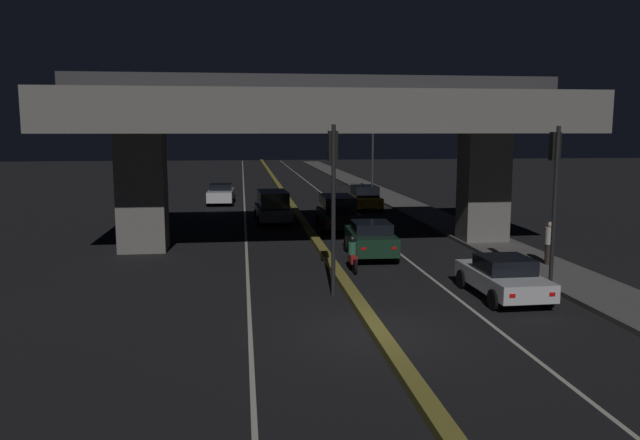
{
  "coord_description": "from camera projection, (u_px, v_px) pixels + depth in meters",
  "views": [
    {
      "loc": [
        -3.53,
        -15.85,
        5.43
      ],
      "look_at": [
        0.42,
        15.64,
        0.86
      ],
      "focal_mm": 35.0,
      "sensor_mm": 36.0,
      "label": 1
    }
  ],
  "objects": [
    {
      "name": "car_grey_lead_oncoming",
      "position": [
        273.0,
        206.0,
        36.85
      ],
      "size": [
        2.17,
        4.52,
        1.9
      ],
      "rotation": [
        0.0,
        0.0,
        -1.53
      ],
      "color": "#515459",
      "rests_on": "ground_plane"
    },
    {
      "name": "car_white_lead",
      "position": [
        503.0,
        277.0,
        20.31
      ],
      "size": [
        1.98,
        4.12,
        1.37
      ],
      "rotation": [
        0.0,
        0.0,
        1.59
      ],
      "color": "silver",
      "rests_on": "ground_plane"
    },
    {
      "name": "ground_plane",
      "position": [
        377.0,
        334.0,
        16.78
      ],
      "size": [
        200.0,
        200.0,
        0.0
      ],
      "primitive_type": "plane",
      "color": "black"
    },
    {
      "name": "street_lamp",
      "position": [
        369.0,
        141.0,
        53.13
      ],
      "size": [
        2.48,
        0.32,
        7.63
      ],
      "color": "#2D2D30",
      "rests_on": "ground_plane"
    },
    {
      "name": "median_divider",
      "position": [
        286.0,
        196.0,
        51.14
      ],
      "size": [
        0.42,
        126.0,
        0.22
      ],
      "primitive_type": "cube",
      "color": "olive",
      "rests_on": "ground_plane"
    },
    {
      "name": "lane_line_right_inner",
      "position": [
        326.0,
        197.0,
        51.57
      ],
      "size": [
        0.12,
        126.0,
        0.0
      ],
      "primitive_type": "cube",
      "color": "beige",
      "rests_on": "ground_plane"
    },
    {
      "name": "traffic_light_right_of_median",
      "position": [
        554.0,
        180.0,
        21.05
      ],
      "size": [
        0.3,
        0.49,
        5.58
      ],
      "color": "black",
      "rests_on": "ground_plane"
    },
    {
      "name": "sidewalk_right",
      "position": [
        405.0,
        205.0,
        45.28
      ],
      "size": [
        2.72,
        126.0,
        0.16
      ],
      "primitive_type": "cube",
      "color": "#5B5956",
      "rests_on": "ground_plane"
    },
    {
      "name": "traffic_light_left_of_median",
      "position": [
        333.0,
        181.0,
        20.11
      ],
      "size": [
        0.3,
        0.49,
        5.62
      ],
      "color": "black",
      "rests_on": "ground_plane"
    },
    {
      "name": "car_taxi_yellow_fourth",
      "position": [
        365.0,
        197.0,
        42.99
      ],
      "size": [
        1.97,
        3.95,
        1.66
      ],
      "rotation": [
        0.0,
        0.0,
        1.57
      ],
      "color": "gold",
      "rests_on": "ground_plane"
    },
    {
      "name": "car_dark_green_second",
      "position": [
        371.0,
        239.0,
        26.76
      ],
      "size": [
        2.06,
        4.11,
        1.57
      ],
      "rotation": [
        0.0,
        0.0,
        1.53
      ],
      "color": "black",
      "rests_on": "ground_plane"
    },
    {
      "name": "car_white_second_oncoming",
      "position": [
        221.0,
        194.0,
        46.27
      ],
      "size": [
        2.06,
        4.28,
        1.48
      ],
      "rotation": [
        0.0,
        0.0,
        -1.6
      ],
      "color": "silver",
      "rests_on": "ground_plane"
    },
    {
      "name": "pedestrian_on_sidewalk",
      "position": [
        549.0,
        243.0,
        24.63
      ],
      "size": [
        0.37,
        0.37,
        1.71
      ],
      "color": "#2D261E",
      "rests_on": "sidewalk_right"
    },
    {
      "name": "car_black_third",
      "position": [
        337.0,
        212.0,
        34.17
      ],
      "size": [
        2.07,
        4.21,
        1.89
      ],
      "rotation": [
        0.0,
        0.0,
        1.57
      ],
      "color": "black",
      "rests_on": "ground_plane"
    },
    {
      "name": "elevated_overpass",
      "position": [
        318.0,
        120.0,
        28.56
      ],
      "size": [
        22.83,
        9.69,
        7.95
      ],
      "color": "slate",
      "rests_on": "ground_plane"
    },
    {
      "name": "motorcycle_red_filtering_near",
      "position": [
        353.0,
        256.0,
        24.17
      ],
      "size": [
        0.32,
        1.74,
        1.39
      ],
      "rotation": [
        0.0,
        0.0,
        1.56
      ],
      "color": "black",
      "rests_on": "ground_plane"
    },
    {
      "name": "lane_line_left_inner",
      "position": [
        244.0,
        198.0,
        50.73
      ],
      "size": [
        0.12,
        126.0,
        0.0
      ],
      "primitive_type": "cube",
      "color": "beige",
      "rests_on": "ground_plane"
    }
  ]
}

